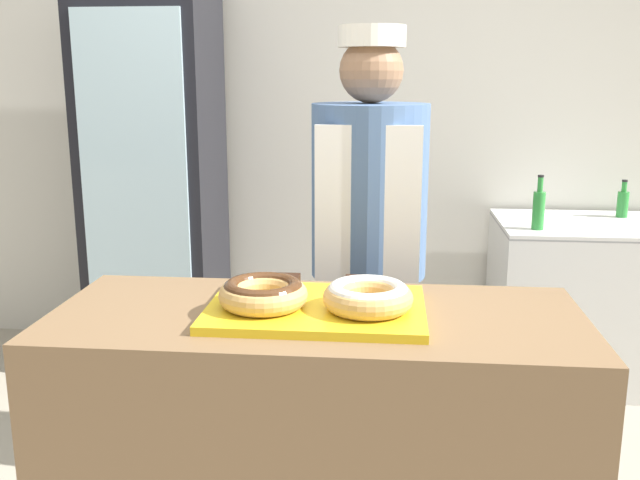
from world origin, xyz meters
TOP-DOWN VIEW (x-y plane):
  - wall_back at (0.00, 2.13)m, footprint 8.00×0.06m
  - display_counter at (0.00, 0.00)m, footprint 1.44×0.61m
  - serving_tray at (0.00, 0.00)m, footprint 0.58×0.41m
  - donut_chocolate_glaze at (-0.14, -0.03)m, footprint 0.24×0.24m
  - donut_light_glaze at (0.14, -0.03)m, footprint 0.24×0.24m
  - brownie_back_left at (-0.11, 0.16)m, footprint 0.08×0.08m
  - brownie_back_right at (0.11, 0.16)m, footprint 0.08×0.08m
  - baker_person at (0.12, 0.67)m, footprint 0.41×0.41m
  - beverage_fridge at (-1.02, 1.72)m, footprint 0.63×0.61m
  - chest_freezer at (1.16, 1.73)m, footprint 0.85×0.68m
  - bottle_green at (1.38, 1.90)m, footprint 0.06×0.06m
  - bottle_green_b at (0.89, 1.55)m, footprint 0.06×0.06m

SIDE VIEW (x-z plane):
  - chest_freezer at x=1.16m, z-range 0.00..0.81m
  - display_counter at x=0.00m, z-range 0.00..0.89m
  - baker_person at x=0.12m, z-range 0.04..1.72m
  - bottle_green at x=1.38m, z-range 0.79..0.98m
  - serving_tray at x=0.00m, z-range 0.89..0.91m
  - bottle_green_b at x=0.89m, z-range 0.78..1.04m
  - brownie_back_left at x=-0.11m, z-range 0.91..0.94m
  - brownie_back_right at x=0.11m, z-range 0.91..0.94m
  - donut_chocolate_glaze at x=-0.14m, z-range 0.92..0.99m
  - donut_light_glaze at x=0.14m, z-range 0.92..0.99m
  - beverage_fridge at x=-1.02m, z-range 0.00..1.98m
  - wall_back at x=0.00m, z-range 0.00..2.70m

